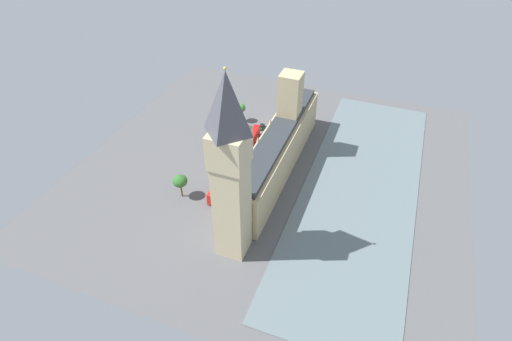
# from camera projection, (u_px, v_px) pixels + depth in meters

# --- Properties ---
(ground_plane) EXTENTS (142.11, 142.11, 0.00)m
(ground_plane) POSITION_uv_depth(u_px,v_px,m) (272.00, 168.00, 154.23)
(ground_plane) COLOR #565659
(river_thames) EXTENTS (39.39, 127.90, 0.25)m
(river_thames) POSITION_uv_depth(u_px,v_px,m) (360.00, 189.00, 144.78)
(river_thames) COLOR slate
(river_thames) RESTS_ON ground
(parliament_building) EXTENTS (11.51, 72.11, 33.72)m
(parliament_building) POSITION_uv_depth(u_px,v_px,m) (279.00, 147.00, 148.82)
(parliament_building) COLOR tan
(parliament_building) RESTS_ON ground
(clock_tower) EXTENTS (9.59, 9.59, 59.44)m
(clock_tower) POSITION_uv_depth(u_px,v_px,m) (230.00, 170.00, 104.50)
(clock_tower) COLOR #CCBA8E
(clock_tower) RESTS_ON ground
(car_dark_green_midblock) EXTENTS (1.85, 4.39, 1.74)m
(car_dark_green_midblock) POSITION_uv_depth(u_px,v_px,m) (261.00, 127.00, 175.44)
(car_dark_green_midblock) COLOR #19472D
(car_dark_green_midblock) RESTS_ON ground
(double_decker_bus_leading) EXTENTS (3.34, 10.66, 4.75)m
(double_decker_bus_leading) POSITION_uv_depth(u_px,v_px,m) (254.00, 135.00, 166.99)
(double_decker_bus_leading) COLOR red
(double_decker_bus_leading) RESTS_ON ground
(car_white_trailing) EXTENTS (2.31, 4.91, 1.74)m
(car_white_trailing) POSITION_uv_depth(u_px,v_px,m) (246.00, 154.00, 160.11)
(car_white_trailing) COLOR silver
(car_white_trailing) RESTS_ON ground
(car_black_corner) EXTENTS (2.06, 4.23, 1.74)m
(car_black_corner) POSITION_uv_depth(u_px,v_px,m) (232.00, 166.00, 153.88)
(car_black_corner) COLOR black
(car_black_corner) RESTS_ON ground
(car_yellow_cab_far_end) EXTENTS (2.03, 4.52, 1.74)m
(car_yellow_cab_far_end) POSITION_uv_depth(u_px,v_px,m) (230.00, 181.00, 147.10)
(car_yellow_cab_far_end) COLOR gold
(car_yellow_cab_far_end) RESTS_ON ground
(double_decker_bus_by_river_gate) EXTENTS (3.12, 10.62, 4.75)m
(double_decker_bus_by_river_gate) POSITION_uv_depth(u_px,v_px,m) (216.00, 191.00, 140.11)
(double_decker_bus_by_river_gate) COLOR red
(double_decker_bus_by_river_gate) RESTS_ON ground
(pedestrian_opposite_hall) EXTENTS (0.63, 0.66, 1.58)m
(pedestrian_opposite_hall) POSITION_uv_depth(u_px,v_px,m) (283.00, 123.00, 177.88)
(pedestrian_opposite_hall) COLOR maroon
(pedestrian_opposite_hall) RESTS_ON ground
(plane_tree_kerbside) EXTENTS (4.44, 4.44, 8.62)m
(plane_tree_kerbside) POSITION_uv_depth(u_px,v_px,m) (241.00, 108.00, 176.46)
(plane_tree_kerbside) COLOR brown
(plane_tree_kerbside) RESTS_ON ground
(plane_tree_under_trees) EXTENTS (6.03, 6.03, 8.85)m
(plane_tree_under_trees) POSITION_uv_depth(u_px,v_px,m) (222.00, 134.00, 161.62)
(plane_tree_under_trees) COLOR brown
(plane_tree_under_trees) RESTS_ON ground
(plane_tree_near_tower) EXTENTS (5.66, 5.66, 8.42)m
(plane_tree_near_tower) POSITION_uv_depth(u_px,v_px,m) (232.00, 125.00, 167.24)
(plane_tree_near_tower) COLOR brown
(plane_tree_near_tower) RESTS_ON ground
(plane_tree_slot_10) EXTENTS (5.06, 5.06, 9.14)m
(plane_tree_slot_10) POSITION_uv_depth(u_px,v_px,m) (180.00, 181.00, 137.69)
(plane_tree_slot_10) COLOR brown
(plane_tree_slot_10) RESTS_ON ground
(street_lamp_slot_11) EXTENTS (0.56, 0.56, 6.72)m
(street_lamp_slot_11) POSITION_uv_depth(u_px,v_px,m) (237.00, 122.00, 171.44)
(street_lamp_slot_11) COLOR black
(street_lamp_slot_11) RESTS_ON ground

